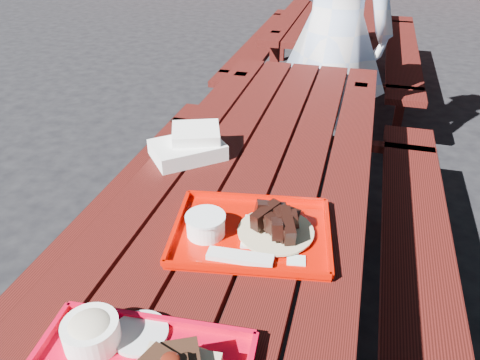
{
  "coord_description": "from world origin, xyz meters",
  "views": [
    {
      "loc": [
        0.31,
        -1.27,
        1.53
      ],
      "look_at": [
        0.0,
        -0.15,
        0.82
      ],
      "focal_mm": 35.0,
      "sensor_mm": 36.0,
      "label": 1
    }
  ],
  "objects": [
    {
      "name": "picnic_table_near",
      "position": [
        -0.0,
        0.0,
        0.56
      ],
      "size": [
        1.41,
        2.4,
        0.75
      ],
      "color": "#440F0D",
      "rests_on": "ground"
    },
    {
      "name": "far_tray",
      "position": [
        0.07,
        -0.32,
        0.77
      ],
      "size": [
        0.46,
        0.38,
        0.07
      ],
      "color": "#C70B00",
      "rests_on": "picnic_table_near"
    },
    {
      "name": "picnic_table_far",
      "position": [
        -0.0,
        2.8,
        0.56
      ],
      "size": [
        1.41,
        2.4,
        0.75
      ],
      "color": "#440F0D",
      "rests_on": "ground"
    },
    {
      "name": "person",
      "position": [
        0.11,
        1.4,
        0.89
      ],
      "size": [
        0.71,
        0.53,
        1.78
      ],
      "primitive_type": "imported",
      "rotation": [
        0.0,
        0.0,
        2.97
      ],
      "color": "#B5CBF1",
      "rests_on": "ground"
    },
    {
      "name": "white_cloth",
      "position": [
        -0.24,
        0.07,
        0.79
      ],
      "size": [
        0.29,
        0.28,
        0.1
      ],
      "color": "white",
      "rests_on": "picnic_table_near"
    },
    {
      "name": "ground",
      "position": [
        0.0,
        0.0,
        0.0
      ],
      "size": [
        60.0,
        60.0,
        0.0
      ],
      "primitive_type": "plane",
      "color": "black",
      "rests_on": "ground"
    }
  ]
}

